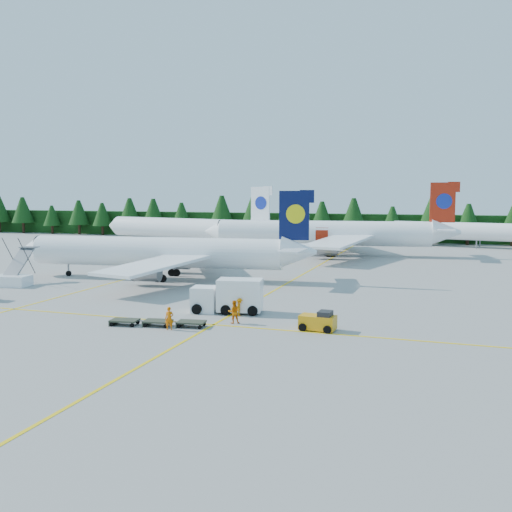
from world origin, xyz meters
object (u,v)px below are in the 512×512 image
(airliner_red, at_px, (319,233))
(service_truck, at_px, (227,296))
(baggage_tug, at_px, (319,321))
(airstairs, at_px, (11,278))
(airliner_navy, at_px, (152,252))

(airliner_red, xyz_separation_m, service_truck, (2.44, -49.83, -2.24))
(service_truck, height_order, baggage_tug, service_truck)
(airstairs, distance_m, service_truck, 29.97)
(airliner_red, relative_size, baggage_tug, 14.94)
(airliner_navy, height_order, airliner_red, airliner_red)
(airliner_navy, distance_m, baggage_tug, 32.78)
(airliner_red, bearing_deg, airliner_navy, -120.02)
(airliner_navy, height_order, service_truck, airliner_navy)
(airstairs, xyz_separation_m, service_truck, (29.36, -6.00, 0.59))
(service_truck, bearing_deg, airliner_red, 82.40)
(airliner_navy, bearing_deg, baggage_tug, -45.02)
(service_truck, bearing_deg, airliner_navy, 125.21)
(baggage_tug, bearing_deg, airliner_red, 106.10)
(airliner_red, bearing_deg, baggage_tug, -85.22)
(service_truck, relative_size, baggage_tug, 2.32)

